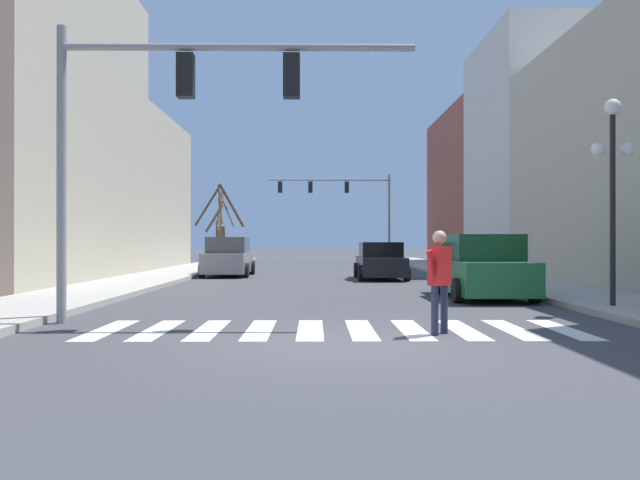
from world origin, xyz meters
TOP-DOWN VIEW (x-y plane):
  - ground_plane at (0.00, 0.00)m, footprint 240.00×240.00m
  - building_row_right at (11.42, 16.39)m, footprint 6.00×45.12m
  - crosswalk_stripes at (0.00, 1.52)m, footprint 8.55×2.60m
  - traffic_signal_near at (-3.17, 2.43)m, footprint 6.87×0.28m
  - traffic_signal_far at (1.80, 37.17)m, footprint 9.18×0.28m
  - street_lamp_right_corner at (6.22, 4.19)m, footprint 0.95×0.36m
  - car_driving_toward_lane at (4.26, 7.65)m, footprint 2.19×4.32m
  - car_parked_left_near at (2.36, 16.27)m, footprint 2.03×4.11m
  - car_parked_left_far at (-4.29, 18.68)m, footprint 2.13×4.30m
  - pedestrian_on_right_sidewalk at (1.73, 0.95)m, footprint 0.58×0.61m
  - street_tree_right_far at (-7.04, 34.48)m, footprint 3.25×3.31m
  - street_tree_right_near at (-7.08, 35.17)m, footprint 2.48×2.70m

SIDE VIEW (x-z plane):
  - ground_plane at x=0.00m, z-range 0.00..0.00m
  - crosswalk_stripes at x=0.00m, z-range 0.00..0.01m
  - car_parked_left_near at x=2.36m, z-range -0.05..1.49m
  - car_driving_toward_lane at x=4.26m, z-range -0.06..1.69m
  - car_parked_left_far at x=-4.29m, z-range -0.06..1.70m
  - pedestrian_on_right_sidewalk at x=1.73m, z-range 0.16..1.91m
  - street_tree_right_near at x=-7.08m, z-range 0.00..5.18m
  - street_tree_right_far at x=-7.04m, z-range -0.12..5.43m
  - street_lamp_right_corner at x=6.22m, z-range 1.09..5.66m
  - traffic_signal_near at x=-3.17m, z-range 1.31..7.00m
  - traffic_signal_far at x=1.80m, z-range 1.69..8.28m
  - building_row_right at x=11.42m, z-range -0.69..11.47m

